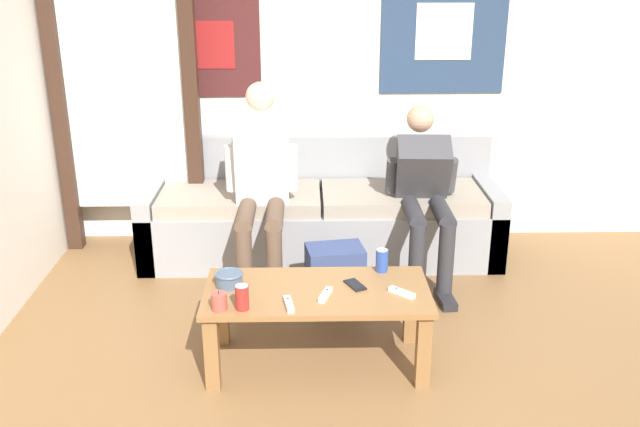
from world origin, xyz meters
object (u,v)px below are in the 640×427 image
ceramic_bowl (229,278)px  backpack (335,278)px  person_seated_teen (424,188)px  cell_phone (355,285)px  coffee_table (317,303)px  couch (321,216)px  drink_can_blue (382,260)px  game_controller_near_left (325,295)px  game_controller_far_center (289,304)px  person_seated_adult (261,180)px  pillar_candle (219,302)px  game_controller_near_right (402,292)px  drink_can_red (242,297)px

ceramic_bowl → backpack: bearing=46.1°
person_seated_teen → cell_phone: bearing=-116.1°
coffee_table → person_seated_teen: size_ratio=1.06×
couch → drink_can_blue: (0.30, -1.22, 0.21)m
drink_can_blue → game_controller_near_left: 0.43m
ceramic_bowl → game_controller_near_left: (0.49, -0.13, -0.03)m
person_seated_teen → game_controller_far_center: 1.53m
backpack → cell_phone: 0.66m
cell_phone → couch: bearing=95.8°
person_seated_adult → pillar_candle: size_ratio=12.92×
drink_can_blue → game_controller_far_center: (-0.49, -0.39, -0.05)m
pillar_candle → drink_can_blue: bearing=26.9°
ceramic_bowl → pillar_candle: 0.26m
backpack → game_controller_near_right: size_ratio=2.92×
coffee_table → game_controller_near_right: 0.44m
person_seated_teen → game_controller_near_right: 1.20m
couch → cell_phone: 1.42m
couch → backpack: size_ratio=6.52×
game_controller_near_right → drink_can_red: bearing=-170.5°
person_seated_teen → ceramic_bowl: size_ratio=7.37×
cell_phone → drink_can_red: bearing=-157.0°
drink_can_red → coffee_table: bearing=28.4°
drink_can_red → cell_phone: 0.61m
drink_can_red → game_controller_near_left: 0.42m
backpack → game_controller_far_center: game_controller_far_center is taller
person_seated_teen → game_controller_near_left: bearing=-119.8°
coffee_table → cell_phone: size_ratio=7.57×
person_seated_adult → drink_can_blue: (0.68, -0.83, -0.19)m
pillar_candle → game_controller_near_left: 0.53m
coffee_table → backpack: bearing=79.3°
drink_can_red → game_controller_near_left: size_ratio=0.84×
pillar_candle → drink_can_red: bearing=2.4°
ceramic_bowl → drink_can_blue: size_ratio=1.18×
backpack → game_controller_near_left: size_ratio=2.55×
couch → pillar_candle: size_ratio=25.05×
drink_can_red → game_controller_near_right: size_ratio=0.96×
game_controller_near_left → cell_phone: game_controller_near_left is taller
person_seated_teen → game_controller_far_center: bearing=-123.9°
drink_can_red → drink_can_blue: bearing=30.0°
ceramic_bowl → game_controller_far_center: size_ratio=0.99×
person_seated_adult → ceramic_bowl: 1.02m
person_seated_teen → game_controller_near_right: (-0.29, -1.16, -0.16)m
couch → game_controller_near_left: bearing=-90.5°
couch → coffee_table: couch is taller
couch → backpack: 0.80m
drink_can_blue → cell_phone: size_ratio=0.82×
drink_can_blue → game_controller_near_right: 0.29m
coffee_table → backpack: size_ratio=3.05×
person_seated_adult → game_controller_far_center: 1.26m
ceramic_bowl → pillar_candle: bearing=-94.9°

